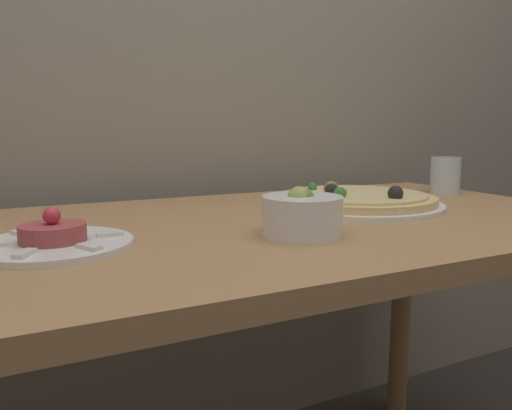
% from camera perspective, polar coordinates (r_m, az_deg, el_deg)
% --- Properties ---
extents(dining_table, '(1.46, 0.75, 0.75)m').
position_cam_1_polar(dining_table, '(0.97, -0.04, -7.57)').
color(dining_table, '#AD7F51').
rests_on(dining_table, ground_plane).
extents(pizza_plate, '(0.38, 0.38, 0.06)m').
position_cam_1_polar(pizza_plate, '(1.14, 11.36, 0.57)').
color(pizza_plate, white).
rests_on(pizza_plate, dining_table).
extents(tartare_plate, '(0.23, 0.23, 0.06)m').
position_cam_1_polar(tartare_plate, '(0.80, -22.15, -3.78)').
color(tartare_plate, white).
rests_on(tartare_plate, dining_table).
extents(small_bowl, '(0.13, 0.13, 0.08)m').
position_cam_1_polar(small_bowl, '(0.82, 5.30, -1.07)').
color(small_bowl, white).
rests_on(small_bowl, dining_table).
extents(drinking_glass, '(0.08, 0.08, 0.10)m').
position_cam_1_polar(drinking_glass, '(1.42, 20.82, 3.19)').
color(drinking_glass, silver).
rests_on(drinking_glass, dining_table).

